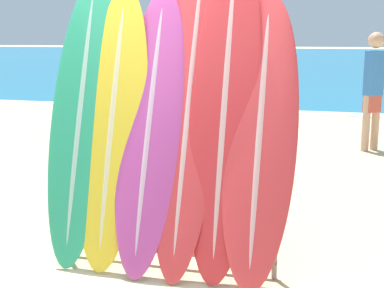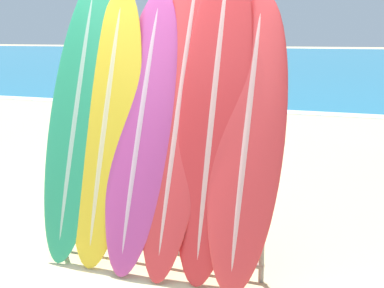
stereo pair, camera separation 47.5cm
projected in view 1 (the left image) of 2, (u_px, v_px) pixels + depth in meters
ocean_water at (322, 59)px, 40.10m from camera, size 120.00×60.00×0.01m
surfboard_rack at (164, 213)px, 4.08m from camera, size 1.74×0.04×0.79m
surfboard_slot_0 at (81, 118)px, 4.20m from camera, size 0.52×0.79×2.25m
surfboard_slot_1 at (113, 126)px, 4.12m from camera, size 0.54×0.75×2.15m
surfboard_slot_2 at (150, 128)px, 4.05m from camera, size 0.51×0.88×2.14m
surfboard_slot_3 at (189, 106)px, 4.02m from camera, size 0.49×0.99×2.47m
surfboard_slot_4 at (225, 111)px, 3.91m from camera, size 0.53×0.80×2.43m
surfboard_slot_5 at (260, 138)px, 3.82m from camera, size 0.54×0.81×2.08m
person_near_water at (160, 79)px, 10.16m from camera, size 0.23×0.29×1.73m
person_mid_beach at (158, 89)px, 8.69m from camera, size 0.28×0.26×1.65m
person_far_left at (373, 87)px, 8.12m from camera, size 0.31×0.30×1.81m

